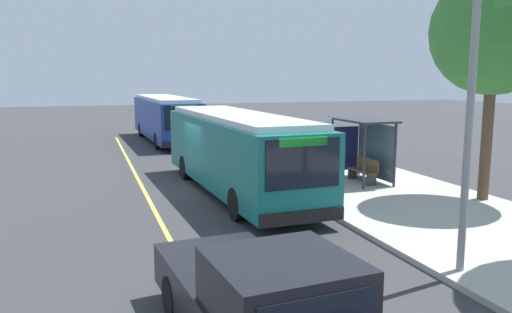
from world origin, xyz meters
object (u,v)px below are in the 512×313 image
Objects in this scene: transit_bus_second at (165,117)px; pickup_truck at (262,306)px; waiting_bench at (364,170)px; route_sign_post at (328,146)px; transit_bus_main at (237,150)px; pedestrian_commuter at (322,156)px.

pickup_truck is at bearing -5.53° from transit_bus_second.
pickup_truck is 13.16m from waiting_bench.
route_sign_post is (18.35, 2.71, 0.34)m from transit_bus_second.
transit_bus_main is at bearing -93.40° from waiting_bench.
route_sign_post is (2.02, -2.60, 1.32)m from waiting_bench.
waiting_bench is at bearing 143.09° from pickup_truck.
transit_bus_main is 3.85m from pedestrian_commuter.
waiting_bench is (16.33, 5.30, -0.98)m from transit_bus_second.
pedestrian_commuter is (-11.45, 6.55, 0.26)m from pickup_truck.
transit_bus_second is 17.20m from waiting_bench.
pickup_truck is (10.83, -2.79, -0.76)m from transit_bus_main.
pedestrian_commuter is at bearing 150.22° from pickup_truck.
route_sign_post is (2.32, 2.52, 0.34)m from transit_bus_main.
pickup_truck is at bearing -36.91° from waiting_bench.
pedestrian_commuter is at bearing -124.55° from waiting_bench.
pickup_truck reaches higher than pedestrian_commuter.
transit_bus_main is at bearing 165.56° from pickup_truck.
pickup_truck reaches higher than waiting_bench.
transit_bus_main is 3.44m from route_sign_post.
transit_bus_second reaches higher than pedestrian_commuter.
transit_bus_second is 26.99m from pickup_truck.
transit_bus_second reaches higher than waiting_bench.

